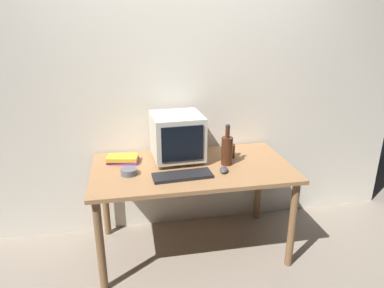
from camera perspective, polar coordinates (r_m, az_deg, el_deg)
ground_plane at (r=3.01m, az=0.00°, el=-16.70°), size 6.00×6.00×0.00m
back_wall at (r=2.93m, az=-1.72°, el=9.12°), size 4.00×0.08×2.50m
desk at (r=2.68m, az=0.00°, el=-5.40°), size 1.51×0.81×0.74m
crt_monitor at (r=2.70m, az=-2.45°, el=1.22°), size 0.40×0.41×0.37m
keyboard at (r=2.46m, az=-1.60°, el=-5.22°), size 0.43×0.18×0.02m
computer_mouse at (r=2.55m, az=5.26°, el=-4.26°), size 0.09×0.11×0.04m
bottle_tall at (r=2.64m, az=5.78°, el=-0.91°), size 0.09×0.09×0.32m
bottle_short at (r=2.81m, az=6.42°, el=-1.00°), size 0.07×0.07×0.17m
book_stack at (r=2.75m, az=-11.35°, el=-2.45°), size 0.26×0.18×0.05m
cd_spindle at (r=2.54m, az=-10.35°, el=-4.50°), size 0.12×0.12×0.04m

